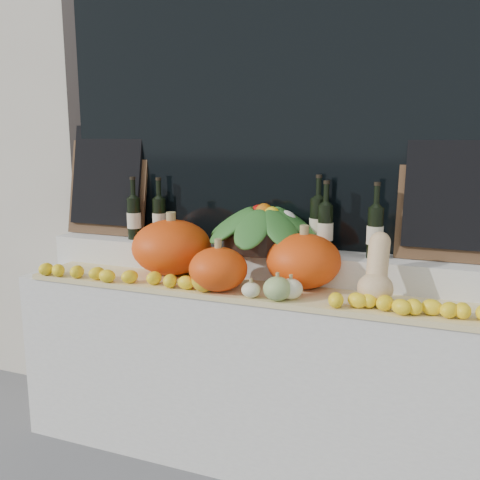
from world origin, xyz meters
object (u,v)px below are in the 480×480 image
(butternut_squash, at_px, (377,274))
(produce_bowl, at_px, (264,226))
(wine_bottle_tall, at_px, (318,224))
(pumpkin_right, at_px, (304,261))
(pumpkin_left, at_px, (172,247))

(butternut_squash, height_order, produce_bowl, produce_bowl)
(produce_bowl, relative_size, wine_bottle_tall, 1.66)
(pumpkin_right, xyz_separation_m, wine_bottle_tall, (0.01, 0.20, 0.14))
(butternut_squash, xyz_separation_m, wine_bottle_tall, (-0.33, 0.31, 0.15))
(pumpkin_right, bearing_deg, butternut_squash, -17.26)
(produce_bowl, distance_m, wine_bottle_tall, 0.26)
(pumpkin_left, bearing_deg, butternut_squash, -5.90)
(pumpkin_right, xyz_separation_m, produce_bowl, (-0.24, 0.14, 0.12))
(produce_bowl, height_order, wine_bottle_tall, wine_bottle_tall)
(produce_bowl, xyz_separation_m, wine_bottle_tall, (0.26, 0.06, 0.02))
(butternut_squash, relative_size, produce_bowl, 0.47)
(pumpkin_left, xyz_separation_m, produce_bowl, (0.44, 0.14, 0.11))
(produce_bowl, bearing_deg, pumpkin_right, -30.81)
(pumpkin_left, xyz_separation_m, pumpkin_right, (0.68, 0.00, -0.01))
(pumpkin_left, distance_m, wine_bottle_tall, 0.74)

